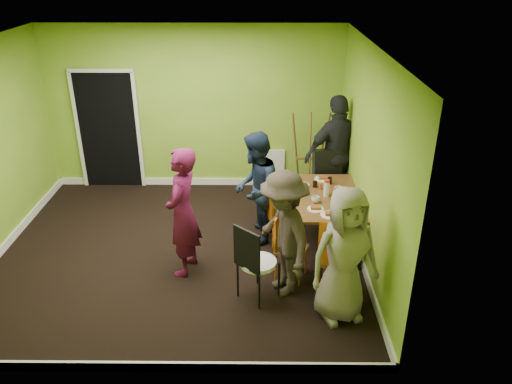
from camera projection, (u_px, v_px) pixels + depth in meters
ground at (181, 251)px, 7.03m from camera, size 5.00×5.00×0.00m
room_walls at (175, 186)px, 6.64m from camera, size 5.04×4.54×2.82m
dining_table at (327, 199)px, 6.94m from camera, size 0.90×1.50×0.75m
chair_left_far at (274, 209)px, 7.06m from camera, size 0.51×0.51×0.93m
chair_left_near at (286, 243)px, 6.29m from camera, size 0.47×0.47×0.88m
chair_back_end at (328, 170)px, 7.72m from camera, size 0.52×0.58×1.07m
chair_front_end at (338, 255)px, 5.83m from camera, size 0.57×0.57×1.09m
chair_bentwood at (254, 260)px, 5.84m from camera, size 0.55×0.55×1.01m
easel at (309, 157)px, 8.18m from camera, size 0.62×0.59×1.56m
plate_near_left at (302, 185)px, 7.23m from camera, size 0.22×0.22×0.01m
plate_near_right at (315, 209)px, 6.55m from camera, size 0.22×0.22×0.01m
plate_far_back at (323, 179)px, 7.42m from camera, size 0.26×0.26×0.01m
plate_far_front at (330, 215)px, 6.40m from camera, size 0.25×0.25×0.01m
plate_wall_back at (344, 191)px, 7.05m from camera, size 0.27×0.27×0.01m
plate_wall_front at (352, 201)px, 6.76m from camera, size 0.25×0.25×0.01m
thermos at (326, 189)px, 6.87m from camera, size 0.08×0.08×0.21m
blue_bottle at (354, 201)px, 6.56m from camera, size 0.07×0.07×0.19m
orange_bottle at (320, 186)px, 7.10m from camera, size 0.03×0.03×0.09m
glass_mid at (315, 184)px, 7.16m from camera, size 0.07×0.07×0.09m
glass_back at (330, 180)px, 7.26m from camera, size 0.07×0.07×0.10m
glass_front at (345, 210)px, 6.44m from camera, size 0.06×0.06×0.09m
cup_a at (316, 199)px, 6.72m from camera, size 0.11×0.11×0.09m
cup_b at (338, 190)px, 6.96m from camera, size 0.11×0.11×0.10m
person_standing at (183, 213)px, 6.25m from camera, size 0.53×0.70×1.71m
person_left_far at (256, 189)px, 6.94m from camera, size 0.74×0.89×1.64m
person_left_near at (284, 234)px, 5.89m from camera, size 0.95×1.18×1.60m
person_back_end at (337, 154)px, 7.82m from camera, size 1.20×0.83×1.88m
person_front_end at (345, 256)px, 5.45m from camera, size 0.90×0.72×1.62m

